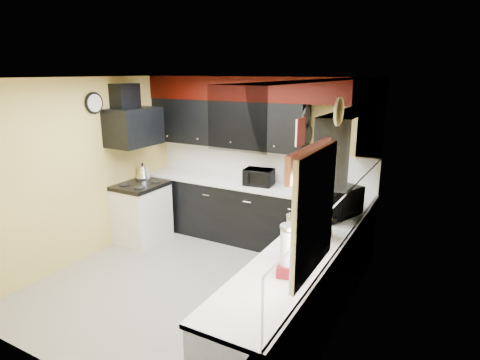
{
  "coord_description": "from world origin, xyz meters",
  "views": [
    {
      "loc": [
        2.66,
        -3.65,
        2.57
      ],
      "look_at": [
        0.17,
        0.86,
        1.17
      ],
      "focal_mm": 30.0,
      "sensor_mm": 36.0,
      "label": 1
    }
  ],
  "objects_px": {
    "utensil_crock": "(323,187)",
    "microwave": "(334,202)",
    "toaster_oven": "(259,177)",
    "knife_block": "(321,187)",
    "kettle": "(143,172)"
  },
  "relations": [
    {
      "from": "toaster_oven",
      "to": "utensil_crock",
      "type": "bearing_deg",
      "value": -1.61
    },
    {
      "from": "utensil_crock",
      "to": "toaster_oven",
      "type": "bearing_deg",
      "value": -176.29
    },
    {
      "from": "utensil_crock",
      "to": "knife_block",
      "type": "distance_m",
      "value": 0.07
    },
    {
      "from": "toaster_oven",
      "to": "knife_block",
      "type": "bearing_deg",
      "value": -5.41
    },
    {
      "from": "toaster_oven",
      "to": "kettle",
      "type": "bearing_deg",
      "value": -171.07
    },
    {
      "from": "knife_block",
      "to": "microwave",
      "type": "bearing_deg",
      "value": -44.11
    },
    {
      "from": "microwave",
      "to": "knife_block",
      "type": "bearing_deg",
      "value": 47.33
    },
    {
      "from": "microwave",
      "to": "utensil_crock",
      "type": "height_order",
      "value": "microwave"
    },
    {
      "from": "utensil_crock",
      "to": "knife_block",
      "type": "xyz_separation_m",
      "value": [
        0.0,
        -0.06,
        0.03
      ]
    },
    {
      "from": "microwave",
      "to": "kettle",
      "type": "xyz_separation_m",
      "value": [
        -3.17,
        0.27,
        -0.09
      ]
    },
    {
      "from": "kettle",
      "to": "toaster_oven",
      "type": "bearing_deg",
      "value": 14.25
    },
    {
      "from": "toaster_oven",
      "to": "microwave",
      "type": "bearing_deg",
      "value": -34.08
    },
    {
      "from": "utensil_crock",
      "to": "microwave",
      "type": "bearing_deg",
      "value": -64.12
    },
    {
      "from": "microwave",
      "to": "knife_block",
      "type": "xyz_separation_m",
      "value": [
        -0.39,
        0.74,
        -0.06
      ]
    },
    {
      "from": "kettle",
      "to": "microwave",
      "type": "bearing_deg",
      "value": -4.93
    }
  ]
}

